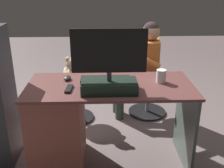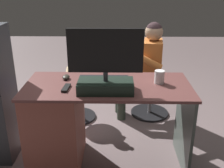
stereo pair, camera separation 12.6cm
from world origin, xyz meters
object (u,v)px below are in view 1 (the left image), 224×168
(desk, at_px, (68,123))
(visitor_chair, at_px, (148,94))
(tv_remote, at_px, (69,89))
(computer_mouse, at_px, (67,78))
(teddy_bear, at_px, (73,71))
(keyboard, at_px, (105,79))
(person, at_px, (143,62))
(office_chair_teddy, at_px, (74,98))
(monitor, at_px, (109,73))
(cup, at_px, (161,76))

(desk, bearing_deg, visitor_chair, -132.34)
(desk, height_order, tv_remote, tv_remote)
(desk, xyz_separation_m, computer_mouse, (0.00, -0.12, 0.37))
(teddy_bear, bearing_deg, keyboard, 116.42)
(keyboard, bearing_deg, person, -118.46)
(desk, xyz_separation_m, visitor_chair, (-0.84, -0.92, -0.15))
(computer_mouse, xyz_separation_m, office_chair_teddy, (0.03, -0.69, -0.51))
(visitor_chair, bearing_deg, desk, 47.66)
(desk, relative_size, person, 1.22)
(teddy_bear, bearing_deg, tv_remote, 94.22)
(visitor_chair, relative_size, person, 0.41)
(desk, xyz_separation_m, monitor, (-0.35, 0.14, 0.50))
(tv_remote, bearing_deg, desk, -64.95)
(tv_remote, xyz_separation_m, visitor_chair, (-0.80, -1.02, -0.51))
(desk, xyz_separation_m, keyboard, (-0.32, -0.11, 0.36))
(person, bearing_deg, visitor_chair, -172.73)
(desk, distance_m, monitor, 0.62)
(monitor, relative_size, office_chair_teddy, 1.25)
(monitor, distance_m, person, 1.15)
(monitor, relative_size, cup, 5.13)
(computer_mouse, bearing_deg, keyboard, 177.27)
(keyboard, xyz_separation_m, tv_remote, (0.29, 0.20, -0.00))
(monitor, distance_m, teddy_bear, 1.07)
(visitor_chair, bearing_deg, monitor, 65.09)
(keyboard, height_order, visitor_chair, keyboard)
(tv_remote, xyz_separation_m, teddy_bear, (0.07, -0.92, -0.18))
(tv_remote, distance_m, person, 1.24)
(computer_mouse, bearing_deg, visitor_chair, -136.52)
(cup, distance_m, person, 0.88)
(keyboard, height_order, person, person)
(cup, bearing_deg, tv_remote, 10.50)
(visitor_chair, bearing_deg, office_chair_teddy, 7.27)
(monitor, height_order, tv_remote, monitor)
(computer_mouse, bearing_deg, teddy_bear, -87.57)
(keyboard, bearing_deg, computer_mouse, -2.73)
(monitor, xyz_separation_m, teddy_bear, (0.38, -0.95, -0.32))
(keyboard, bearing_deg, office_chair_teddy, -63.22)
(desk, xyz_separation_m, tv_remote, (-0.04, 0.10, 0.36))
(keyboard, height_order, tv_remote, keyboard)
(computer_mouse, bearing_deg, cup, 174.08)
(monitor, xyz_separation_m, keyboard, (0.03, -0.24, -0.14))
(computer_mouse, xyz_separation_m, visitor_chair, (-0.84, -0.80, -0.52))
(desk, bearing_deg, monitor, 158.77)
(monitor, distance_m, cup, 0.48)
(desk, distance_m, tv_remote, 0.38)
(cup, bearing_deg, visitor_chair, -93.62)
(office_chair_teddy, bearing_deg, desk, 92.19)
(cup, xyz_separation_m, office_chair_teddy, (0.81, -0.77, -0.54))
(monitor, bearing_deg, keyboard, -83.98)
(keyboard, xyz_separation_m, cup, (-0.46, 0.07, 0.04))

